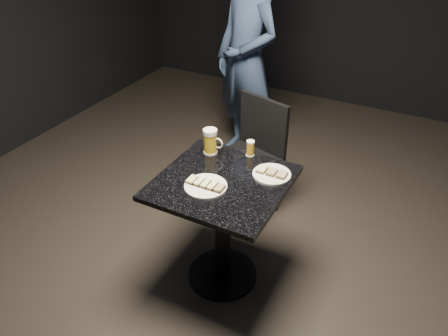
{
  "coord_description": "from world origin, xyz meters",
  "views": [
    {
      "loc": [
        0.92,
        -1.75,
        2.13
      ],
      "look_at": [
        0.0,
        0.02,
        0.82
      ],
      "focal_mm": 35.0,
      "sensor_mm": 36.0,
      "label": 1
    }
  ],
  "objects": [
    {
      "name": "plate_small",
      "position": [
        0.22,
        0.17,
        0.76
      ],
      "size": [
        0.22,
        0.22,
        0.01
      ],
      "primitive_type": "cylinder",
      "color": "silver",
      "rests_on": "table"
    },
    {
      "name": "patron",
      "position": [
        -0.52,
        1.42,
        0.9
      ],
      "size": [
        0.78,
        0.67,
        1.8
      ],
      "primitive_type": "imported",
      "rotation": [
        0.0,
        0.0,
        -0.45
      ],
      "color": "navy",
      "rests_on": "floor"
    },
    {
      "name": "beer_mug",
      "position": [
        -0.2,
        0.23,
        0.83
      ],
      "size": [
        0.13,
        0.09,
        0.16
      ],
      "color": "silver",
      "rests_on": "table"
    },
    {
      "name": "canapes_on_plate_small",
      "position": [
        0.22,
        0.17,
        0.77
      ],
      "size": [
        0.17,
        0.07,
        0.02
      ],
      "color": "#4C3521",
      "rests_on": "plate_small"
    },
    {
      "name": "beer_tumbler",
      "position": [
        0.03,
        0.31,
        0.8
      ],
      "size": [
        0.05,
        0.05,
        0.1
      ],
      "color": "silver",
      "rests_on": "table"
    },
    {
      "name": "floor",
      "position": [
        0.0,
        0.0,
        0.0
      ],
      "size": [
        6.0,
        6.0,
        0.0
      ],
      "primitive_type": "plane",
      "color": "black",
      "rests_on": "ground"
    },
    {
      "name": "chair",
      "position": [
        -0.15,
        0.74,
        0.5
      ],
      "size": [
        0.52,
        0.52,
        0.88
      ],
      "color": "black",
      "rests_on": "floor"
    },
    {
      "name": "table",
      "position": [
        0.0,
        0.0,
        0.51
      ],
      "size": [
        0.7,
        0.7,
        0.75
      ],
      "color": "black",
      "rests_on": "floor"
    },
    {
      "name": "canapes_on_plate_large",
      "position": [
        -0.05,
        -0.1,
        0.77
      ],
      "size": [
        0.21,
        0.07,
        0.02
      ],
      "color": "#4C3521",
      "rests_on": "plate_large"
    },
    {
      "name": "plate_large",
      "position": [
        -0.05,
        -0.1,
        0.76
      ],
      "size": [
        0.23,
        0.23,
        0.01
      ],
      "primitive_type": "cylinder",
      "color": "white",
      "rests_on": "table"
    }
  ]
}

